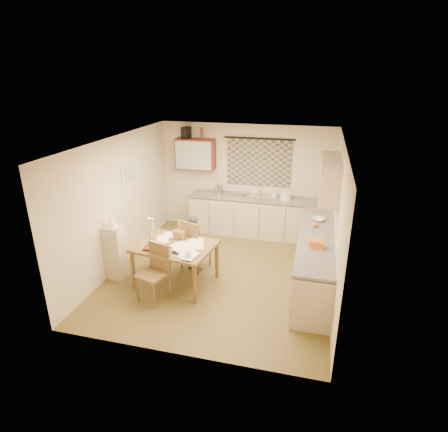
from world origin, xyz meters
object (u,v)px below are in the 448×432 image
(counter_right, at_px, (315,260))
(person, at_px, (194,243))
(chair_far, at_px, (195,253))
(stove, at_px, (313,289))
(counter_back, at_px, (261,217))
(shelf_stand, at_px, (115,252))
(dining_table, at_px, (176,264))

(counter_right, distance_m, person, 2.24)
(counter_right, height_order, chair_far, chair_far)
(stove, bearing_deg, counter_right, 90.00)
(stove, distance_m, chair_far, 2.43)
(stove, bearing_deg, counter_back, 114.17)
(stove, bearing_deg, shelf_stand, 175.82)
(chair_far, height_order, shelf_stand, chair_far)
(counter_right, xyz_separation_m, person, (-2.24, -0.09, 0.10))
(dining_table, height_order, shelf_stand, shelf_stand)
(counter_right, distance_m, stove, 0.97)
(dining_table, relative_size, chair_far, 1.43)
(stove, height_order, chair_far, chair_far)
(counter_back, distance_m, person, 2.16)
(stove, relative_size, chair_far, 0.85)
(counter_back, height_order, shelf_stand, shelf_stand)
(counter_back, bearing_deg, stove, -65.83)
(counter_back, bearing_deg, shelf_stand, -131.90)
(dining_table, xyz_separation_m, person, (0.16, 0.54, 0.18))
(stove, bearing_deg, dining_table, 171.87)
(dining_table, bearing_deg, shelf_stand, -167.44)
(chair_far, bearing_deg, stove, 175.88)
(stove, xyz_separation_m, shelf_stand, (-3.54, 0.26, 0.07))
(counter_right, height_order, dining_table, counter_right)
(counter_back, distance_m, chair_far, 2.11)
(dining_table, height_order, chair_far, chair_far)
(counter_back, relative_size, person, 2.97)
(chair_far, bearing_deg, dining_table, 93.70)
(chair_far, xyz_separation_m, person, (-0.00, -0.06, 0.24))
(dining_table, distance_m, person, 0.59)
(dining_table, distance_m, shelf_stand, 1.15)
(counter_right, distance_m, dining_table, 2.48)
(counter_back, xyz_separation_m, shelf_stand, (-2.28, -2.54, 0.06))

